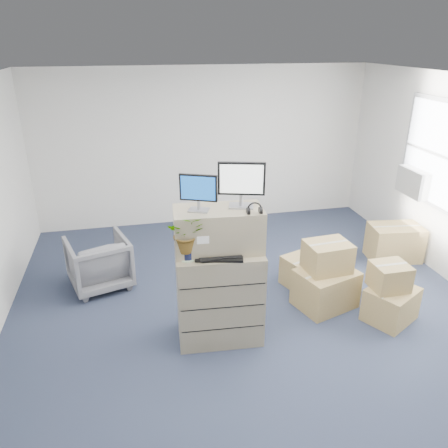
{
  "coord_description": "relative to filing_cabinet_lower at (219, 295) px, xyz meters",
  "views": [
    {
      "loc": [
        -1.32,
        -4.16,
        3.23
      ],
      "look_at": [
        -0.32,
        0.4,
        1.22
      ],
      "focal_mm": 35.0,
      "sensor_mm": 36.0,
      "label": 1
    }
  ],
  "objects": [
    {
      "name": "filing_cabinet_lower",
      "position": [
        0.0,
        0.0,
        0.0
      ],
      "size": [
        0.98,
        0.64,
        1.1
      ],
      "primitive_type": "cube",
      "rotation": [
        0.0,
        0.0,
        -0.07
      ],
      "color": "gray",
      "rests_on": "ground"
    },
    {
      "name": "tissue_box",
      "position": [
        0.39,
        0.08,
        0.66
      ],
      "size": [
        0.27,
        0.17,
        0.09
      ],
      "primitive_type": "cube",
      "rotation": [
        0.0,
        0.0,
        0.21
      ],
      "color": "#4281E1",
      "rests_on": "external_drive"
    },
    {
      "name": "water_bottle",
      "position": [
        0.12,
        0.04,
        0.69
      ],
      "size": [
        0.08,
        0.08,
        0.29
      ],
      "primitive_type": "cylinder",
      "color": "#969B9F",
      "rests_on": "filing_cabinet_lower"
    },
    {
      "name": "keyboard",
      "position": [
        -0.03,
        -0.15,
        0.56
      ],
      "size": [
        0.53,
        0.32,
        0.03
      ],
      "primitive_type": "cube",
      "rotation": [
        0.0,
        0.0,
        -0.24
      ],
      "color": "black",
      "rests_on": "filing_cabinet_lower"
    },
    {
      "name": "cardboard_boxes",
      "position": [
        2.01,
        0.58,
        -0.24
      ],
      "size": [
        2.45,
        2.1,
        0.87
      ],
      "color": "#9E814C",
      "rests_on": "ground"
    },
    {
      "name": "monitor_left",
      "position": [
        -0.2,
        0.05,
        1.24
      ],
      "size": [
        0.37,
        0.22,
        0.39
      ],
      "rotation": [
        0.0,
        0.0,
        -0.4
      ],
      "color": "#99999E",
      "rests_on": "filing_cabinet_upper"
    },
    {
      "name": "monitor_right",
      "position": [
        0.25,
        0.07,
        1.29
      ],
      "size": [
        0.48,
        0.25,
        0.49
      ],
      "rotation": [
        0.0,
        0.0,
        -0.28
      ],
      "color": "#99999E",
      "rests_on": "filing_cabinet_upper"
    },
    {
      "name": "headphones",
      "position": [
        0.34,
        -0.14,
        1.06
      ],
      "size": [
        0.16,
        0.03,
        0.16
      ],
      "primitive_type": "torus",
      "rotation": [
        1.57,
        0.0,
        -0.07
      ],
      "color": "black",
      "rests_on": "filing_cabinet_upper"
    },
    {
      "name": "ac_unit",
      "position": [
        3.34,
        1.44,
        0.65
      ],
      "size": [
        0.24,
        0.6,
        0.4
      ],
      "primitive_type": "cube",
      "color": "silver",
      "rests_on": "wall_right"
    },
    {
      "name": "office_chair",
      "position": [
        -1.4,
        1.45,
        -0.15
      ],
      "size": [
        0.95,
        0.92,
        0.8
      ],
      "primitive_type": "imported",
      "rotation": [
        0.0,
        0.0,
        3.44
      ],
      "color": "slate",
      "rests_on": "ground"
    },
    {
      "name": "wall_back",
      "position": [
        0.47,
        3.55,
        0.85
      ],
      "size": [
        6.0,
        0.02,
        2.8
      ],
      "primitive_type": "cube",
      "color": "silver",
      "rests_on": "ground"
    },
    {
      "name": "ground",
      "position": [
        0.47,
        0.04,
        -0.55
      ],
      "size": [
        7.0,
        7.0,
        0.0
      ],
      "primitive_type": "plane",
      "color": "#282F49",
      "rests_on": "ground"
    },
    {
      "name": "mouse",
      "position": [
        0.28,
        -0.15,
        0.57
      ],
      "size": [
        0.12,
        0.1,
        0.04
      ],
      "primitive_type": "ellipsoid",
      "rotation": [
        0.0,
        0.0,
        -0.39
      ],
      "color": "silver",
      "rests_on": "filing_cabinet_lower"
    },
    {
      "name": "potted_plant",
      "position": [
        -0.35,
        -0.08,
        0.78
      ],
      "size": [
        0.43,
        0.47,
        0.41
      ],
      "rotation": [
        0.0,
        0.0,
        -0.07
      ],
      "color": "#A9C6A0",
      "rests_on": "filing_cabinet_lower"
    },
    {
      "name": "phone_dock",
      "position": [
        -0.01,
        0.01,
        0.59
      ],
      "size": [
        0.06,
        0.05,
        0.14
      ],
      "rotation": [
        0.0,
        0.0,
        -0.07
      ],
      "color": "silver",
      "rests_on": "filing_cabinet_lower"
    },
    {
      "name": "external_drive",
      "position": [
        0.3,
        0.1,
        0.58
      ],
      "size": [
        0.25,
        0.21,
        0.07
      ],
      "primitive_type": "cube",
      "rotation": [
        0.0,
        0.0,
        0.22
      ],
      "color": "black",
      "rests_on": "filing_cabinet_lower"
    },
    {
      "name": "filing_cabinet_upper",
      "position": [
        0.0,
        0.05,
        0.78
      ],
      "size": [
        0.97,
        0.54,
        0.47
      ],
      "primitive_type": "cube",
      "rotation": [
        0.0,
        0.0,
        -0.07
      ],
      "color": "gray",
      "rests_on": "filing_cabinet_lower"
    }
  ]
}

